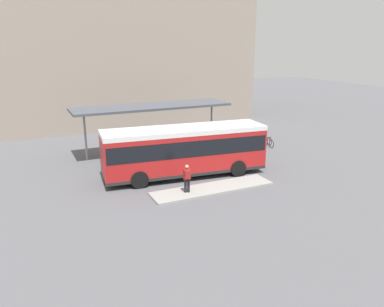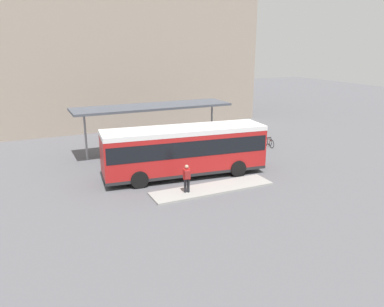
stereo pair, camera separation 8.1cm
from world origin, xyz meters
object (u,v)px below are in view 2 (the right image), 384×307
at_px(city_bus, 185,148).
at_px(bicycle_black, 267,140).
at_px(bicycle_red, 269,142).
at_px(pedestrian_waiting, 187,177).
at_px(bicycle_blue, 260,138).
at_px(potted_planter_near_shelter, 213,146).

relative_size(city_bus, bicycle_black, 6.15).
xyz_separation_m(city_bus, bicycle_red, (9.50, 3.71, -1.53)).
distance_m(city_bus, bicycle_black, 10.92).
height_order(pedestrian_waiting, bicycle_blue, pedestrian_waiting).
distance_m(pedestrian_waiting, bicycle_black, 13.38).
height_order(bicycle_black, bicycle_blue, bicycle_black).
distance_m(city_bus, potted_planter_near_shelter, 5.60).
distance_m(city_bus, pedestrian_waiting, 3.37).
bearing_deg(city_bus, potted_planter_near_shelter, 48.38).
height_order(bicycle_blue, potted_planter_near_shelter, potted_planter_near_shelter).
distance_m(pedestrian_waiting, bicycle_red, 12.68).
bearing_deg(bicycle_red, potted_planter_near_shelter, 96.28).
bearing_deg(potted_planter_near_shelter, bicycle_blue, 15.43).
xyz_separation_m(pedestrian_waiting, bicycle_black, (11.07, 7.49, -0.70)).
xyz_separation_m(city_bus, pedestrian_waiting, (-1.22, -3.03, -0.82)).
distance_m(bicycle_red, bicycle_black, 0.83).
bearing_deg(bicycle_black, potted_planter_near_shelter, -76.05).
relative_size(city_bus, bicycle_red, 6.37).
relative_size(pedestrian_waiting, bicycle_black, 0.95).
bearing_deg(bicycle_blue, city_bus, 118.14).
bearing_deg(potted_planter_near_shelter, city_bus, -137.69).
relative_size(bicycle_black, bicycle_blue, 1.04).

